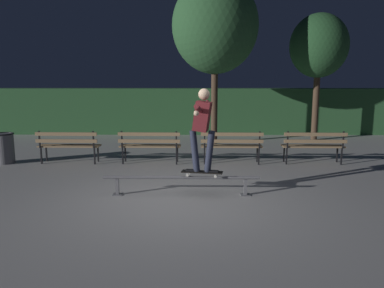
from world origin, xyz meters
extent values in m
plane|color=#ADAAA8|center=(0.00, 0.00, 0.00)|extent=(90.00, 90.00, 0.00)
cube|color=#2D5B33|center=(0.00, 8.83, 0.92)|extent=(24.00, 1.20, 1.84)
cylinder|color=slate|center=(0.00, 0.29, 0.34)|extent=(2.98, 0.06, 0.06)
cube|color=slate|center=(-1.22, 0.29, 0.16)|extent=(0.06, 0.06, 0.31)
cube|color=slate|center=(-1.22, 0.29, 0.01)|extent=(0.18, 0.18, 0.01)
cube|color=slate|center=(1.22, 0.29, 0.16)|extent=(0.06, 0.06, 0.31)
cube|color=slate|center=(1.22, 0.29, 0.01)|extent=(0.18, 0.18, 0.01)
cube|color=black|center=(0.39, 0.29, 0.45)|extent=(0.80, 0.33, 0.02)
cube|color=black|center=(0.39, 0.29, 0.46)|extent=(0.79, 0.32, 0.00)
cube|color=#9E9EA3|center=(0.66, 0.25, 0.43)|extent=(0.08, 0.18, 0.02)
cube|color=#9E9EA3|center=(0.13, 0.34, 0.43)|extent=(0.08, 0.18, 0.02)
cylinder|color=beige|center=(0.64, 0.17, 0.40)|extent=(0.06, 0.04, 0.05)
cylinder|color=beige|center=(0.67, 0.32, 0.40)|extent=(0.06, 0.04, 0.05)
cylinder|color=beige|center=(0.12, 0.26, 0.40)|extent=(0.06, 0.04, 0.05)
cylinder|color=beige|center=(0.15, 0.41, 0.40)|extent=(0.06, 0.04, 0.05)
cube|color=black|center=(0.57, 0.26, 0.47)|extent=(0.27, 0.14, 0.03)
cube|color=black|center=(0.22, 0.32, 0.47)|extent=(0.27, 0.14, 0.03)
cylinder|color=#282D42|center=(0.53, 0.27, 0.85)|extent=(0.22, 0.16, 0.79)
cylinder|color=#282D42|center=(0.26, 0.31, 0.85)|extent=(0.22, 0.16, 0.79)
cube|color=maroon|center=(0.39, 0.29, 1.51)|extent=(0.39, 0.41, 0.57)
cylinder|color=maroon|center=(0.33, -0.08, 1.67)|extent=(0.19, 0.61, 0.21)
cylinder|color=maroon|center=(0.46, 0.66, 1.67)|extent=(0.19, 0.61, 0.21)
sphere|color=beige|center=(0.28, -0.36, 1.62)|extent=(0.09, 0.09, 0.09)
sphere|color=beige|center=(0.51, 0.94, 1.62)|extent=(0.09, 0.09, 0.09)
sphere|color=beige|center=(0.42, 0.29, 1.91)|extent=(0.21, 0.21, 0.21)
cube|color=black|center=(-2.35, 3.22, 0.22)|extent=(0.04, 0.04, 0.44)
cube|color=black|center=(-2.36, 2.90, 0.22)|extent=(0.04, 0.04, 0.44)
cube|color=black|center=(-2.36, 2.86, 0.66)|extent=(0.04, 0.04, 0.44)
cube|color=black|center=(-3.75, 3.25, 0.22)|extent=(0.04, 0.04, 0.44)
cube|color=black|center=(-3.76, 2.93, 0.22)|extent=(0.04, 0.04, 0.44)
cube|color=black|center=(-3.76, 2.89, 0.66)|extent=(0.04, 0.04, 0.44)
cube|color=#937551|center=(-3.05, 3.22, 0.46)|extent=(1.60, 0.13, 0.04)
cube|color=#937551|center=(-3.06, 3.08, 0.46)|extent=(1.60, 0.13, 0.04)
cube|color=#937551|center=(-3.06, 2.94, 0.46)|extent=(1.60, 0.13, 0.04)
cube|color=#937551|center=(-3.06, 2.87, 0.62)|extent=(1.60, 0.08, 0.09)
cube|color=#937551|center=(-3.06, 2.87, 0.80)|extent=(1.60, 0.08, 0.09)
cube|color=black|center=(-0.21, 3.22, 0.22)|extent=(0.04, 0.04, 0.44)
cube|color=black|center=(-0.22, 2.90, 0.22)|extent=(0.04, 0.04, 0.44)
cube|color=black|center=(-0.22, 2.86, 0.66)|extent=(0.04, 0.04, 0.44)
cube|color=black|center=(-1.62, 3.25, 0.22)|extent=(0.04, 0.04, 0.44)
cube|color=black|center=(-1.63, 2.93, 0.22)|extent=(0.04, 0.04, 0.44)
cube|color=black|center=(-1.63, 2.89, 0.66)|extent=(0.04, 0.04, 0.44)
cube|color=#937551|center=(-0.92, 3.22, 0.46)|extent=(1.60, 0.13, 0.04)
cube|color=#937551|center=(-0.92, 3.08, 0.46)|extent=(1.60, 0.13, 0.04)
cube|color=#937551|center=(-0.92, 2.94, 0.46)|extent=(1.60, 0.13, 0.04)
cube|color=#937551|center=(-0.93, 2.87, 0.62)|extent=(1.60, 0.08, 0.09)
cube|color=#937551|center=(-0.93, 2.87, 0.80)|extent=(1.60, 0.08, 0.09)
cube|color=black|center=(1.92, 3.22, 0.22)|extent=(0.04, 0.04, 0.44)
cube|color=black|center=(1.91, 2.90, 0.22)|extent=(0.04, 0.04, 0.44)
cube|color=black|center=(1.91, 2.86, 0.66)|extent=(0.04, 0.04, 0.44)
cube|color=black|center=(0.51, 3.25, 0.22)|extent=(0.04, 0.04, 0.44)
cube|color=black|center=(0.51, 2.93, 0.22)|extent=(0.04, 0.04, 0.44)
cube|color=black|center=(0.50, 2.89, 0.66)|extent=(0.04, 0.04, 0.44)
cube|color=#937551|center=(1.22, 3.22, 0.46)|extent=(1.60, 0.13, 0.04)
cube|color=#937551|center=(1.21, 3.08, 0.46)|extent=(1.60, 0.13, 0.04)
cube|color=#937551|center=(1.21, 2.94, 0.46)|extent=(1.60, 0.13, 0.04)
cube|color=#937551|center=(1.21, 2.87, 0.62)|extent=(1.60, 0.08, 0.09)
cube|color=#937551|center=(1.21, 2.87, 0.80)|extent=(1.60, 0.08, 0.09)
cube|color=black|center=(4.06, 3.22, 0.22)|extent=(0.04, 0.04, 0.44)
cube|color=black|center=(4.05, 2.90, 0.22)|extent=(0.04, 0.04, 0.44)
cube|color=black|center=(4.05, 2.86, 0.66)|extent=(0.04, 0.04, 0.44)
cube|color=black|center=(2.65, 3.25, 0.22)|extent=(0.04, 0.04, 0.44)
cube|color=black|center=(2.64, 2.93, 0.22)|extent=(0.04, 0.04, 0.44)
cube|color=black|center=(2.64, 2.89, 0.66)|extent=(0.04, 0.04, 0.44)
cube|color=#937551|center=(3.35, 3.22, 0.46)|extent=(1.60, 0.13, 0.04)
cube|color=#937551|center=(3.35, 3.08, 0.46)|extent=(1.60, 0.13, 0.04)
cube|color=#937551|center=(3.34, 2.94, 0.46)|extent=(1.60, 0.13, 0.04)
cube|color=#937551|center=(3.34, 2.87, 0.62)|extent=(1.60, 0.08, 0.09)
cube|color=#937551|center=(3.34, 2.87, 0.80)|extent=(1.60, 0.08, 0.09)
cylinder|color=#4C3828|center=(0.91, 6.22, 1.36)|extent=(0.22, 0.22, 2.72)
ellipsoid|color=#2D5B33|center=(0.91, 6.22, 3.94)|extent=(2.86, 2.86, 3.14)
cylinder|color=#4C3828|center=(4.61, 6.98, 1.25)|extent=(0.22, 0.22, 2.50)
ellipsoid|color=#234C28|center=(4.61, 6.98, 3.37)|extent=(2.03, 2.03, 2.23)
cylinder|color=slate|center=(-4.76, 3.02, 0.39)|extent=(0.48, 0.48, 0.78)
torus|color=black|center=(-4.76, 3.02, 0.78)|extent=(0.52, 0.52, 0.04)
camera|label=1|loc=(0.27, -6.55, 2.16)|focal=34.81mm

